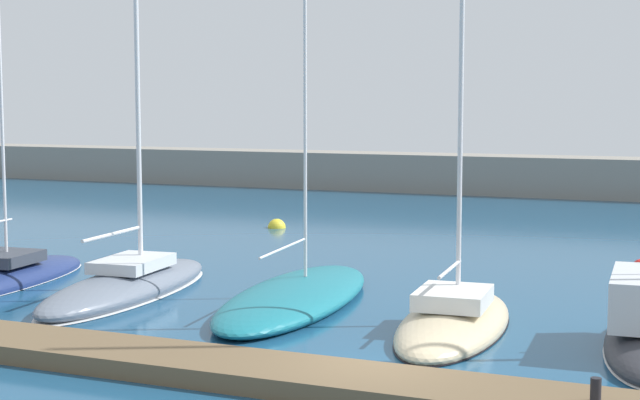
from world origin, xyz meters
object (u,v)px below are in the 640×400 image
at_px(mooring_buoy_yellow, 277,228).
at_px(sailboat_teal_third, 296,295).
at_px(sailboat_sand_fourth, 454,321).
at_px(dock_bollard, 596,390).
at_px(sailboat_navy_nearest, 1,280).
at_px(sailboat_slate_second, 128,282).

bearing_deg(mooring_buoy_yellow, sailboat_teal_third, -62.87).
relative_size(sailboat_teal_third, mooring_buoy_yellow, 22.11).
xyz_separation_m(sailboat_teal_third, sailboat_sand_fourth, (5.05, -1.25, -0.05)).
height_order(mooring_buoy_yellow, dock_bollard, dock_bollard).
bearing_deg(sailboat_navy_nearest, sailboat_teal_third, -89.55).
distance_m(mooring_buoy_yellow, dock_bollard, 28.30).
distance_m(sailboat_slate_second, sailboat_teal_third, 5.34).
bearing_deg(mooring_buoy_yellow, dock_bollard, -52.89).
relative_size(sailboat_slate_second, sailboat_sand_fourth, 1.48).
distance_m(sailboat_teal_third, sailboat_sand_fourth, 5.21).
relative_size(sailboat_navy_nearest, sailboat_sand_fourth, 1.05).
height_order(sailboat_navy_nearest, dock_bollard, sailboat_navy_nearest).
bearing_deg(sailboat_teal_third, sailboat_navy_nearest, 90.22).
xyz_separation_m(mooring_buoy_yellow, dock_bollard, (17.07, -22.57, 0.64)).
bearing_deg(sailboat_teal_third, sailboat_sand_fourth, -109.23).
height_order(sailboat_teal_third, dock_bollard, sailboat_teal_third).
xyz_separation_m(sailboat_navy_nearest, dock_bollard, (19.27, -6.45, 0.47)).
bearing_deg(sailboat_navy_nearest, mooring_buoy_yellow, -12.88).
height_order(sailboat_navy_nearest, sailboat_slate_second, sailboat_slate_second).
bearing_deg(sailboat_navy_nearest, dock_bollard, -113.63).
bearing_deg(sailboat_sand_fourth, sailboat_slate_second, 83.09).
bearing_deg(sailboat_sand_fourth, mooring_buoy_yellow, 34.18).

